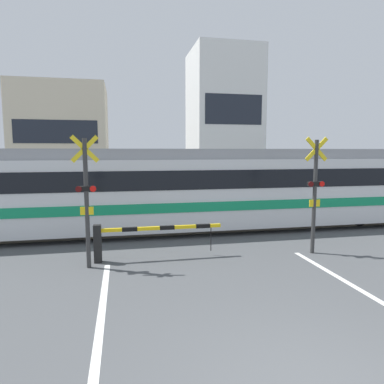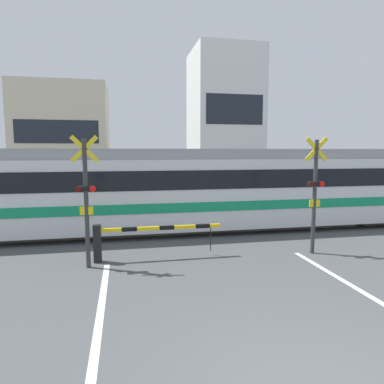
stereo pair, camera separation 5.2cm
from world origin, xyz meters
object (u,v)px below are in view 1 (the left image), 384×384
Objects in this scene: crossing_barrier_near at (131,236)px; crossing_barrier_far at (218,201)px; crossing_signal_right at (315,190)px; crossing_signal_left at (86,196)px; commuter_train at (189,187)px.

crossing_barrier_near is 7.14m from crossing_barrier_far.
crossing_barrier_far is 6.45m from crossing_signal_right.
crossing_signal_right is (1.08, -6.25, 1.16)m from crossing_barrier_far.
crossing_signal_left is (-5.15, -6.25, 1.16)m from crossing_barrier_far.
crossing_signal_left reaches higher than commuter_train.
commuter_train is 4.92m from crossing_signal_left.
crossing_barrier_far is at bearing 50.53° from crossing_signal_left.
commuter_train is 6.51× the size of crossing_signal_left.
crossing_barrier_far is 1.04× the size of crossing_signal_right.
crossing_barrier_far is at bearing 55.21° from crossing_barrier_near.
crossing_barrier_near is at bearing 175.67° from crossing_signal_right.
crossing_signal_left is (-1.08, -0.39, 1.16)m from crossing_barrier_near.
crossing_signal_left is 6.23m from crossing_signal_right.
crossing_signal_right is at bearing -80.24° from crossing_barrier_far.
crossing_signal_left is at bearing -129.47° from crossing_barrier_far.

